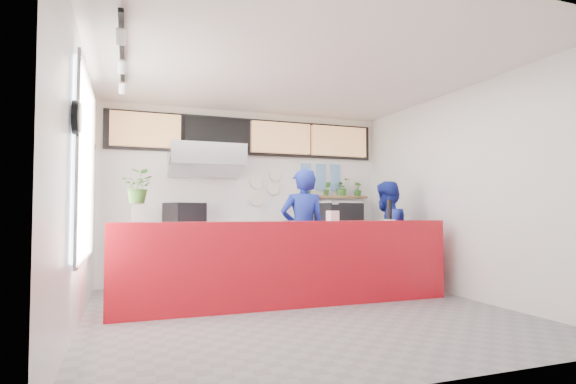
{
  "coord_description": "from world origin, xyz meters",
  "views": [
    {
      "loc": [
        -2.03,
        -5.21,
        1.22
      ],
      "look_at": [
        0.1,
        0.7,
        1.5
      ],
      "focal_mm": 28.0,
      "sensor_mm": 36.0,
      "label": 1
    }
  ],
  "objects": [
    {
      "name": "wall_clock_rim",
      "position": [
        -2.46,
        -0.9,
        2.05
      ],
      "size": [
        0.05,
        0.3,
        0.3
      ],
      "primitive_type": "cylinder",
      "rotation": [
        0.0,
        1.57,
        0.0
      ],
      "color": "black",
      "rests_on": "wall_left"
    },
    {
      "name": "cream_band",
      "position": [
        0.0,
        2.49,
        2.6
      ],
      "size": [
        5.0,
        0.02,
        0.8
      ],
      "primitive_type": "cube",
      "color": "beige",
      "rests_on": "wall_back"
    },
    {
      "name": "photo_frame_b",
      "position": [
        1.4,
        2.48,
        2.0
      ],
      "size": [
        0.2,
        0.02,
        0.25
      ],
      "primitive_type": "cube",
      "color": "#598CBF",
      "rests_on": "wall_back"
    },
    {
      "name": "dec_plate_a",
      "position": [
        0.15,
        2.47,
        1.75
      ],
      "size": [
        0.24,
        0.03,
        0.24
      ],
      "primitive_type": "cylinder",
      "rotation": [
        1.57,
        0.0,
        0.0
      ],
      "color": "silver",
      "rests_on": "wall_back"
    },
    {
      "name": "herb_d",
      "position": [
        2.13,
        2.4,
        1.66
      ],
      "size": [
        0.15,
        0.14,
        0.27
      ],
      "primitive_type": "imported",
      "rotation": [
        0.0,
        0.0,
        0.01
      ],
      "color": "#326924",
      "rests_on": "herb_shelf"
    },
    {
      "name": "right_bench",
      "position": [
        1.5,
        2.2,
        0.45
      ],
      "size": [
        1.8,
        0.6,
        0.9
      ],
      "primitive_type": "cube",
      "color": "#B2B5BA",
      "rests_on": "ground"
    },
    {
      "name": "window_pane",
      "position": [
        -2.47,
        0.3,
        1.7
      ],
      "size": [
        0.04,
        2.2,
        1.9
      ],
      "primitive_type": "cube",
      "color": "silver",
      "rests_on": "wall_left"
    },
    {
      "name": "espresso_machine",
      "position": [
        1.63,
        2.2,
        1.14
      ],
      "size": [
        0.84,
        0.67,
        0.48
      ],
      "primitive_type": "cube",
      "rotation": [
        0.0,
        0.0,
        0.2
      ],
      "color": "black",
      "rests_on": "right_bench"
    },
    {
      "name": "herb_c",
      "position": [
        1.8,
        2.4,
        1.68
      ],
      "size": [
        0.35,
        0.33,
        0.33
      ],
      "primitive_type": "imported",
      "rotation": [
        0.0,
        0.0,
        0.29
      ],
      "color": "#326924",
      "rests_on": "herb_shelf"
    },
    {
      "name": "photo_frame_d",
      "position": [
        1.1,
        2.48,
        1.75
      ],
      "size": [
        0.2,
        0.02,
        0.25
      ],
      "primitive_type": "cube",
      "color": "#598CBF",
      "rests_on": "wall_back"
    },
    {
      "name": "herb_b",
      "position": [
        1.49,
        2.4,
        1.65
      ],
      "size": [
        0.18,
        0.16,
        0.26
      ],
      "primitive_type": "imported",
      "rotation": [
        0.0,
        0.0,
        -0.36
      ],
      "color": "#326924",
      "rests_on": "herb_shelf"
    },
    {
      "name": "wall_clock_face",
      "position": [
        -2.43,
        -0.9,
        2.05
      ],
      "size": [
        0.02,
        0.26,
        0.26
      ],
      "primitive_type": "cylinder",
      "rotation": [
        0.0,
        1.57,
        0.0
      ],
      "color": "white",
      "rests_on": "wall_left"
    },
    {
      "name": "hood_lip",
      "position": [
        -0.8,
        2.15,
        1.95
      ],
      "size": [
        1.2,
        0.69,
        0.31
      ],
      "primitive_type": "cube",
      "rotation": [
        -0.35,
        0.0,
        0.0
      ],
      "color": "#B2B5BA",
      "rests_on": "ceiling"
    },
    {
      "name": "napkin_holder",
      "position": [
        0.64,
        0.39,
        1.17
      ],
      "size": [
        0.18,
        0.14,
        0.14
      ],
      "primitive_type": "cube",
      "rotation": [
        0.0,
        0.0,
        0.31
      ],
      "color": "white",
      "rests_on": "service_counter"
    },
    {
      "name": "photo_frame_a",
      "position": [
        1.1,
        2.48,
        2.0
      ],
      "size": [
        0.2,
        0.02,
        0.25
      ],
      "primitive_type": "cube",
      "color": "#598CBF",
      "rests_on": "wall_back"
    },
    {
      "name": "pepper_mill",
      "position": [
        1.5,
        0.31,
        1.26
      ],
      "size": [
        0.09,
        0.09,
        0.28
      ],
      "primitive_type": "cylinder",
      "rotation": [
        0.0,
        0.0,
        -0.26
      ],
      "color": "black",
      "rests_on": "white_plate"
    },
    {
      "name": "photo_frame_f",
      "position": [
        1.7,
        2.48,
        1.75
      ],
      "size": [
        0.2,
        0.02,
        0.25
      ],
      "primitive_type": "cube",
      "color": "#598CBF",
      "rests_on": "wall_back"
    },
    {
      "name": "photo_frame_e",
      "position": [
        1.4,
        2.48,
        1.75
      ],
      "size": [
        0.2,
        0.02,
        0.25
      ],
      "primitive_type": "cube",
      "color": "#598CBF",
      "rests_on": "wall_back"
    },
    {
      "name": "espresso_tray",
      "position": [
        1.63,
        2.2,
        1.38
      ],
      "size": [
        0.84,
        0.68,
        0.07
      ],
      "primitive_type": "cube",
      "rotation": [
        0.0,
        0.0,
        0.25
      ],
      "color": "#B7BABF",
      "rests_on": "espresso_machine"
    },
    {
      "name": "basil_vase",
      "position": [
        -1.89,
        0.38,
        1.52
      ],
      "size": [
        0.45,
        0.43,
        0.4
      ],
      "primitive_type": "imported",
      "rotation": [
        0.0,
        0.0,
        -0.41
      ],
      "color": "#326924",
      "rests_on": "glass_vase"
    },
    {
      "name": "panini_oven",
      "position": [
        -1.14,
        2.2,
        1.13
      ],
      "size": [
        0.68,
        0.68,
        0.47
      ],
      "primitive_type": "cube",
      "rotation": [
        0.0,
        0.0,
        0.39
      ],
      "color": "black",
      "rests_on": "prep_bench"
    },
    {
      "name": "staff_right",
      "position": [
        1.81,
        0.89,
        0.85
      ],
      "size": [
        1.03,
        0.96,
        1.7
      ],
      "primitive_type": "imported",
      "rotation": [
        0.0,
        0.0,
        3.63
      ],
      "color": "navy",
      "rests_on": "ground"
    },
    {
      "name": "floor",
      "position": [
        0.0,
        0.0,
        0.0
      ],
      "size": [
        5.0,
        5.0,
        0.0
      ],
      "primitive_type": "plane",
      "color": "slate",
      "rests_on": "ground"
    },
    {
      "name": "herb_shelf",
      "position": [
        1.6,
        2.4,
        1.5
      ],
      "size": [
        1.4,
        0.18,
        0.04
      ],
      "primitive_type": "cube",
      "color": "brown",
      "rests_on": "wall_back"
    },
    {
      "name": "wall_back",
      "position": [
        0.0,
        2.5,
        1.5
      ],
      "size": [
        5.0,
        0.0,
        5.0
      ],
      "primitive_type": "plane",
      "rotation": [
        1.57,
        0.0,
        0.0
      ],
      "color": "white",
      "rests_on": "ground"
    },
    {
      "name": "track_rail",
      "position": [
        -2.1,
        0.0,
        2.94
      ],
      "size": [
        0.05,
        2.4,
        0.04
      ],
      "primitive_type": "cube",
      "color": "black",
      "rests_on": "ceiling"
    },
    {
      "name": "menu_board_far_left",
      "position": [
        -1.75,
        2.38,
        2.55
      ],
      "size": [
        1.1,
        0.1,
        0.55
      ],
      "primitive_type": "cube",
      "color": "tan",
      "rests_on": "wall_back"
    },
    {
      "name": "dec_plate_c",
      "position": [
        0.15,
        2.47,
        1.45
      ],
      "size": [
        0.24,
        0.03,
        0.24
      ],
      "primitive_type": "cylinder",
      "rotation": [
        1.57,
        0.0,
        0.0
      ],
      "color": "silver",
      "rests_on": "wall_back"
    },
    {
      "name": "menu_board_mid_right",
      "position": [
        0.57,
        2.38,
        2.55
      ],
      "size": [
        1.1,
        0.1,
        0.55
      ],
      "primitive_type": "cube",
      "color": "tan",
      "rests_on": "wall_back"
    },
    {
      "name": "staff_center",
      "position": [
        0.44,
        0.99,
        0.93
      ],
      "size": [
        0.74,
        0.55,
        1.86
      ],
      "primitive_type": "imported",
      "rotation": [
        0.0,
        0.0,
        2.98
      ],
      "color": "navy",
      "rests_on": "ground"
    },
    {
      "name": "menu_board_far_right",
      "position": [
        1.73,
        2.38,
        2.55
      ],
      "size": [
        1.1,
        0.1,
        0.55
      ],
      "primitive_type": "cube",
      "color": "tan",
      "rests_on": "wall_back"
    },
    {
      "name": "ceiling",
      "position": [
        0.0,
        0.0,
        3.0
      ],
      "size": [
        5.0,
        5.0,
        0.0
      ],
      "primitive_type": "plane",
      "rotation": [
        3.14,
        0.0,
        0.0
      ],
      "color": "silver"
    },
    {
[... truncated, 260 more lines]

